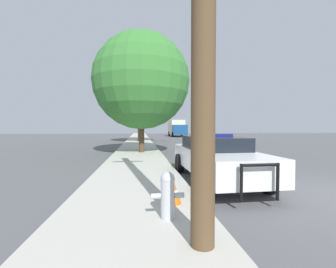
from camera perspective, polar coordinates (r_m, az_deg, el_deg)
name	(u,v)px	position (r m, az deg, el deg)	size (l,w,h in m)	color
ground_plane	(331,194)	(7.43, 36.03, -12.28)	(110.00, 110.00, 0.00)	#565659
sidewalk_left	(134,200)	(5.51, -8.59, -16.18)	(3.00, 110.00, 0.13)	#BCB7AD
police_car	(215,157)	(7.57, 11.91, -5.66)	(2.10, 5.19, 1.53)	white
fire_hydrant	(168,193)	(4.15, -0.10, -14.86)	(0.60, 0.26, 0.84)	#B7BCC1
traffic_light	(158,105)	(23.14, -2.51, 7.35)	(3.99, 0.35, 5.47)	#424247
car_background_oncoming	(203,135)	(27.44, 8.78, -0.34)	(2.28, 4.34, 1.41)	#B7B7BC
box_truck	(177,128)	(42.06, 2.25, 1.61)	(2.70, 7.72, 3.03)	navy
tree_sidewalk_mid	(139,97)	(26.17, -7.28, 9.36)	(5.89, 5.89, 8.03)	brown
tree_sidewalk_near	(141,81)	(14.94, -6.78, 13.15)	(6.19, 6.19, 7.67)	#4C3823
traffic_cone	(174,192)	(4.94, 1.53, -14.62)	(0.32, 0.32, 0.47)	orange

